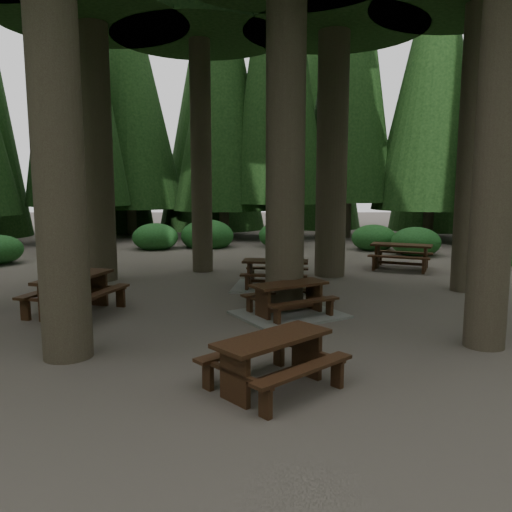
{
  "coord_description": "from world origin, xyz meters",
  "views": [
    {
      "loc": [
        0.14,
        -10.59,
        2.68
      ],
      "look_at": [
        0.17,
        0.58,
        1.1
      ],
      "focal_mm": 35.0,
      "sensor_mm": 36.0,
      "label": 1
    }
  ],
  "objects_px": {
    "picnic_table_e": "(273,354)",
    "picnic_table_a": "(289,305)",
    "picnic_table_c": "(275,279)",
    "picnic_table_d": "(401,253)",
    "picnic_table_b": "(75,288)"
  },
  "relations": [
    {
      "from": "picnic_table_e",
      "to": "picnic_table_a",
      "type": "bearing_deg",
      "value": 40.59
    },
    {
      "from": "picnic_table_c",
      "to": "picnic_table_d",
      "type": "xyz_separation_m",
      "value": [
        4.18,
        2.95,
        0.29
      ]
    },
    {
      "from": "picnic_table_a",
      "to": "picnic_table_c",
      "type": "xyz_separation_m",
      "value": [
        -0.16,
        2.87,
        0.02
      ]
    },
    {
      "from": "picnic_table_c",
      "to": "picnic_table_e",
      "type": "xyz_separation_m",
      "value": [
        -0.31,
        -6.62,
        0.23
      ]
    },
    {
      "from": "picnic_table_c",
      "to": "picnic_table_a",
      "type": "bearing_deg",
      "value": -79.37
    },
    {
      "from": "picnic_table_b",
      "to": "picnic_table_d",
      "type": "bearing_deg",
      "value": -40.93
    },
    {
      "from": "picnic_table_b",
      "to": "picnic_table_c",
      "type": "height_order",
      "value": "picnic_table_b"
    },
    {
      "from": "picnic_table_c",
      "to": "picnic_table_e",
      "type": "height_order",
      "value": "picnic_table_c"
    },
    {
      "from": "picnic_table_b",
      "to": "picnic_table_d",
      "type": "relative_size",
      "value": 0.96
    },
    {
      "from": "picnic_table_d",
      "to": "picnic_table_e",
      "type": "distance_m",
      "value": 10.57
    },
    {
      "from": "picnic_table_c",
      "to": "picnic_table_d",
      "type": "relative_size",
      "value": 1.03
    },
    {
      "from": "picnic_table_b",
      "to": "picnic_table_c",
      "type": "xyz_separation_m",
      "value": [
        4.34,
        2.66,
        -0.3
      ]
    },
    {
      "from": "picnic_table_b",
      "to": "picnic_table_d",
      "type": "height_order",
      "value": "picnic_table_b"
    },
    {
      "from": "picnic_table_e",
      "to": "picnic_table_b",
      "type": "bearing_deg",
      "value": 93.3
    },
    {
      "from": "picnic_table_d",
      "to": "picnic_table_b",
      "type": "bearing_deg",
      "value": -123.36
    }
  ]
}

